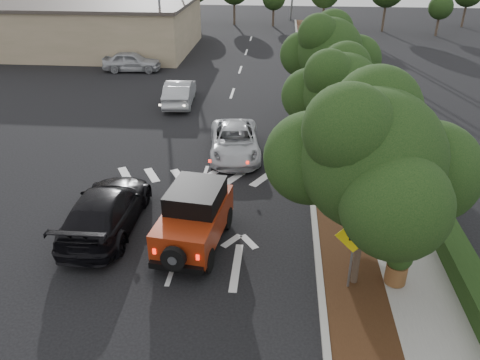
# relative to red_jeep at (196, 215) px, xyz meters

# --- Properties ---
(ground) EXTENTS (120.00, 120.00, 0.00)m
(ground) POSITION_rel_red_jeep_xyz_m (-0.52, -1.28, -1.05)
(ground) COLOR black
(ground) RESTS_ON ground
(curb) EXTENTS (0.20, 70.00, 0.15)m
(curb) POSITION_rel_red_jeep_xyz_m (4.08, 10.72, -0.98)
(curb) COLOR #9E9B93
(curb) RESTS_ON ground
(planting_strip) EXTENTS (1.80, 70.00, 0.12)m
(planting_strip) POSITION_rel_red_jeep_xyz_m (5.08, 10.72, -0.99)
(planting_strip) COLOR black
(planting_strip) RESTS_ON ground
(sidewalk) EXTENTS (2.00, 70.00, 0.12)m
(sidewalk) POSITION_rel_red_jeep_xyz_m (6.98, 10.72, -0.99)
(sidewalk) COLOR gray
(sidewalk) RESTS_ON ground
(hedge) EXTENTS (0.80, 70.00, 0.80)m
(hedge) POSITION_rel_red_jeep_xyz_m (8.38, 10.72, -0.65)
(hedge) COLOR black
(hedge) RESTS_ON ground
(commercial_building) EXTENTS (22.00, 12.00, 4.00)m
(commercial_building) POSITION_rel_red_jeep_xyz_m (-16.52, 28.72, 0.95)
(commercial_building) COLOR gray
(commercial_building) RESTS_ON ground
(transmission_tower) EXTENTS (7.00, 4.00, 28.00)m
(transmission_tower) POSITION_rel_red_jeep_xyz_m (5.48, 46.72, -1.05)
(transmission_tower) COLOR slate
(transmission_tower) RESTS_ON ground
(street_tree_near) EXTENTS (3.80, 3.80, 5.92)m
(street_tree_near) POSITION_rel_red_jeep_xyz_m (5.08, -1.78, -1.05)
(street_tree_near) COLOR black
(street_tree_near) RESTS_ON ground
(street_tree_mid) EXTENTS (3.20, 3.20, 5.32)m
(street_tree_mid) POSITION_rel_red_jeep_xyz_m (5.08, 5.22, -1.05)
(street_tree_mid) COLOR black
(street_tree_mid) RESTS_ON ground
(street_tree_far) EXTENTS (3.40, 3.40, 5.62)m
(street_tree_far) POSITION_rel_red_jeep_xyz_m (5.08, 11.72, -1.05)
(street_tree_far) COLOR black
(street_tree_far) RESTS_ON ground
(light_pole_a) EXTENTS (2.00, 0.22, 9.00)m
(light_pole_a) POSITION_rel_red_jeep_xyz_m (-7.02, 24.72, -1.05)
(light_pole_a) COLOR slate
(light_pole_a) RESTS_ON ground
(light_pole_b) EXTENTS (2.00, 0.22, 9.00)m
(light_pole_b) POSITION_rel_red_jeep_xyz_m (-8.02, 36.72, -1.05)
(light_pole_b) COLOR slate
(light_pole_b) RESTS_ON ground
(red_jeep) EXTENTS (2.24, 4.19, 2.08)m
(red_jeep) POSITION_rel_red_jeep_xyz_m (0.00, 0.00, 0.00)
(red_jeep) COLOR black
(red_jeep) RESTS_ON ground
(silver_suv_ahead) EXTENTS (2.87, 5.16, 1.36)m
(silver_suv_ahead) POSITION_rel_red_jeep_xyz_m (0.59, 7.20, -0.37)
(silver_suv_ahead) COLOR #B5B7BD
(silver_suv_ahead) RESTS_ON ground
(black_suv_oncoming) EXTENTS (2.23, 5.39, 1.56)m
(black_suv_oncoming) POSITION_rel_red_jeep_xyz_m (-3.32, 0.55, -0.28)
(black_suv_oncoming) COLOR black
(black_suv_oncoming) RESTS_ON ground
(silver_sedan_oncoming) EXTENTS (1.94, 4.66, 1.50)m
(silver_sedan_oncoming) POSITION_rel_red_jeep_xyz_m (-3.51, 14.32, -0.31)
(silver_sedan_oncoming) COLOR #AAADB2
(silver_sedan_oncoming) RESTS_ON ground
(parked_suv) EXTENTS (4.41, 1.99, 1.47)m
(parked_suv) POSITION_rel_red_jeep_xyz_m (-8.69, 21.58, -0.32)
(parked_suv) COLOR #ADAFB5
(parked_suv) RESTS_ON ground
(speed_hump_sign) EXTENTS (1.11, 0.10, 2.37)m
(speed_hump_sign) POSITION_rel_red_jeep_xyz_m (4.88, -2.04, 0.59)
(speed_hump_sign) COLOR slate
(speed_hump_sign) RESTS_ON ground
(terracotta_planter) EXTENTS (0.79, 0.79, 1.38)m
(terracotta_planter) POSITION_rel_red_jeep_xyz_m (6.29, -1.71, -0.12)
(terracotta_planter) COLOR brown
(terracotta_planter) RESTS_ON ground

